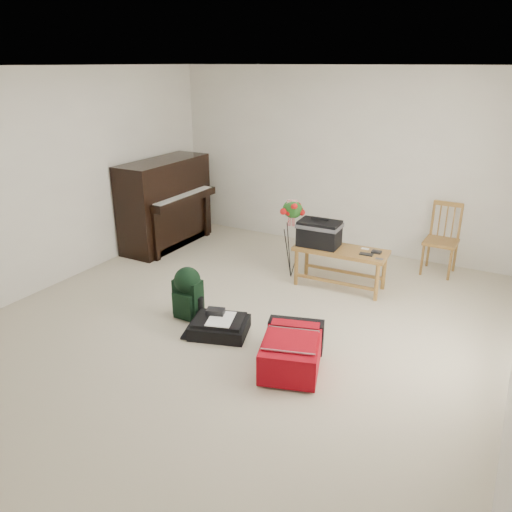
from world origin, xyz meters
The scene contains 11 objects.
floor centered at (0.00, 0.00, 0.00)m, with size 5.00×5.50×0.01m, color beige.
ceiling centered at (0.00, 0.00, 2.50)m, with size 5.00×5.50×0.01m, color white.
wall_back centered at (0.00, 2.75, 1.25)m, with size 5.00×0.04×2.50m, color silver.
wall_left centered at (-2.50, 0.00, 1.25)m, with size 0.04×5.50×2.50m, color silver.
piano centered at (-2.19, 1.60, 0.60)m, with size 0.71×1.50×1.25m.
bench centered at (0.37, 1.38, 0.59)m, with size 1.10×0.48×0.83m.
dining_chair centered at (1.52, 2.43, 0.44)m, with size 0.40×0.40×0.90m.
red_suitcase centered at (0.79, -0.38, 0.17)m, with size 0.68×0.85×0.31m.
black_duffel centered at (-0.09, -0.24, 0.08)m, with size 0.66×0.59×0.23m.
green_backpack centered at (-0.56, -0.12, 0.31)m, with size 0.29×0.28×0.57m.
flower_stand centered at (-0.08, 1.39, 0.50)m, with size 0.40×0.40×1.02m.
Camera 1 is at (2.34, -3.89, 2.53)m, focal length 35.00 mm.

